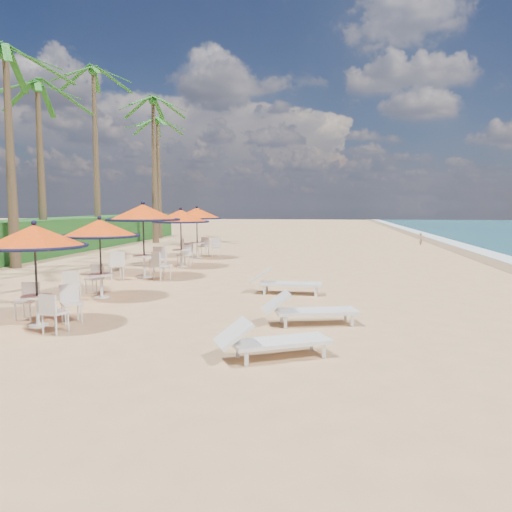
{
  "coord_description": "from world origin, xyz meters",
  "views": [
    {
      "loc": [
        1.03,
        -9.53,
        2.5
      ],
      "look_at": [
        -0.79,
        3.12,
        1.2
      ],
      "focal_mm": 35.0,
      "sensor_mm": 36.0,
      "label": 1
    }
  ],
  "objects_px": {
    "station_2": "(143,222)",
    "lounger_far": "(283,282)",
    "station_0": "(37,249)",
    "lounger_near": "(270,340)",
    "station_3": "(180,223)",
    "station_4": "(198,220)",
    "station_1": "(98,235)",
    "lounger_mid": "(307,309)"
  },
  "relations": [
    {
      "from": "station_2",
      "to": "lounger_far",
      "type": "height_order",
      "value": "station_2"
    },
    {
      "from": "station_0",
      "to": "station_2",
      "type": "height_order",
      "value": "station_2"
    },
    {
      "from": "lounger_near",
      "to": "station_3",
      "type": "bearing_deg",
      "value": 86.45
    },
    {
      "from": "station_2",
      "to": "station_4",
      "type": "height_order",
      "value": "station_2"
    },
    {
      "from": "station_2",
      "to": "lounger_near",
      "type": "xyz_separation_m",
      "value": [
        5.39,
        -8.6,
        -1.62
      ]
    },
    {
      "from": "station_0",
      "to": "lounger_far",
      "type": "relative_size",
      "value": 1.08
    },
    {
      "from": "station_2",
      "to": "station_4",
      "type": "xyz_separation_m",
      "value": [
        0.14,
        6.73,
        -0.11
      ]
    },
    {
      "from": "station_0",
      "to": "lounger_near",
      "type": "relative_size",
      "value": 1.12
    },
    {
      "from": "station_0",
      "to": "station_4",
      "type": "relative_size",
      "value": 0.88
    },
    {
      "from": "station_0",
      "to": "station_2",
      "type": "xyz_separation_m",
      "value": [
        -0.4,
        7.06,
        0.33
      ]
    },
    {
      "from": "station_0",
      "to": "station_3",
      "type": "relative_size",
      "value": 0.91
    },
    {
      "from": "station_3",
      "to": "lounger_far",
      "type": "bearing_deg",
      "value": -50.37
    },
    {
      "from": "station_4",
      "to": "station_1",
      "type": "bearing_deg",
      "value": -89.87
    },
    {
      "from": "station_2",
      "to": "station_3",
      "type": "height_order",
      "value": "station_2"
    },
    {
      "from": "station_0",
      "to": "station_1",
      "type": "relative_size",
      "value": 0.99
    },
    {
      "from": "station_0",
      "to": "lounger_far",
      "type": "height_order",
      "value": "station_0"
    },
    {
      "from": "station_1",
      "to": "lounger_mid",
      "type": "relative_size",
      "value": 1.07
    },
    {
      "from": "station_4",
      "to": "station_2",
      "type": "bearing_deg",
      "value": -91.2
    },
    {
      "from": "lounger_far",
      "to": "lounger_near",
      "type": "bearing_deg",
      "value": -85.59
    },
    {
      "from": "station_2",
      "to": "lounger_far",
      "type": "relative_size",
      "value": 1.3
    },
    {
      "from": "station_0",
      "to": "lounger_near",
      "type": "bearing_deg",
      "value": -17.26
    },
    {
      "from": "station_3",
      "to": "lounger_mid",
      "type": "distance_m",
      "value": 10.94
    },
    {
      "from": "station_3",
      "to": "lounger_near",
      "type": "distance_m",
      "value": 12.87
    },
    {
      "from": "station_3",
      "to": "lounger_near",
      "type": "xyz_separation_m",
      "value": [
        5.04,
        -11.75,
        -1.46
      ]
    },
    {
      "from": "lounger_near",
      "to": "lounger_mid",
      "type": "bearing_deg",
      "value": 51.58
    },
    {
      "from": "station_0",
      "to": "station_3",
      "type": "height_order",
      "value": "station_3"
    },
    {
      "from": "station_3",
      "to": "station_2",
      "type": "bearing_deg",
      "value": -96.42
    },
    {
      "from": "lounger_mid",
      "to": "lounger_far",
      "type": "relative_size",
      "value": 1.02
    },
    {
      "from": "station_1",
      "to": "station_2",
      "type": "relative_size",
      "value": 0.84
    },
    {
      "from": "station_0",
      "to": "lounger_mid",
      "type": "height_order",
      "value": "station_0"
    },
    {
      "from": "station_3",
      "to": "station_4",
      "type": "bearing_deg",
      "value": 93.41
    },
    {
      "from": "station_3",
      "to": "station_1",
      "type": "bearing_deg",
      "value": -91.55
    },
    {
      "from": "station_1",
      "to": "lounger_near",
      "type": "relative_size",
      "value": 1.14
    },
    {
      "from": "station_2",
      "to": "lounger_mid",
      "type": "distance_m",
      "value": 8.68
    },
    {
      "from": "lounger_near",
      "to": "lounger_far",
      "type": "relative_size",
      "value": 0.96
    },
    {
      "from": "station_4",
      "to": "lounger_far",
      "type": "bearing_deg",
      "value": -62.01
    },
    {
      "from": "station_2",
      "to": "lounger_far",
      "type": "distance_m",
      "value": 5.9
    },
    {
      "from": "station_0",
      "to": "station_1",
      "type": "height_order",
      "value": "station_1"
    },
    {
      "from": "station_2",
      "to": "station_3",
      "type": "distance_m",
      "value": 3.17
    },
    {
      "from": "station_0",
      "to": "lounger_near",
      "type": "xyz_separation_m",
      "value": [
        4.99,
        -1.55,
        -1.29
      ]
    },
    {
      "from": "station_1",
      "to": "station_3",
      "type": "distance_m",
      "value": 6.97
    },
    {
      "from": "station_2",
      "to": "lounger_near",
      "type": "bearing_deg",
      "value": -57.94
    }
  ]
}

